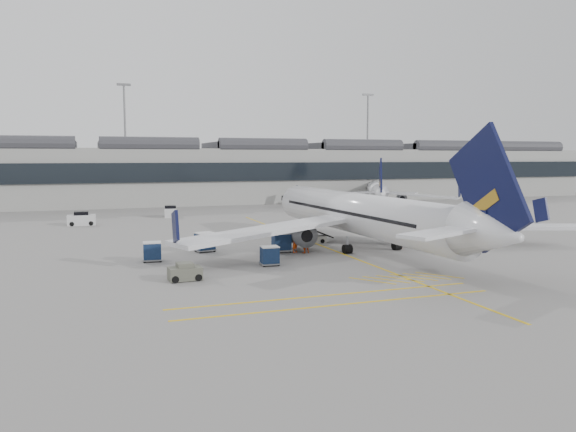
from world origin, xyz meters
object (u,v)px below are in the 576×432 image
object	(u,v)px
airliner_main	(363,215)
belt_loader	(306,237)
baggage_cart_a	(281,242)
pushback_tug	(185,272)
ramp_agent_a	(295,242)
ramp_agent_b	(305,243)

from	to	relation	value
airliner_main	belt_loader	size ratio (longest dim) A/B	8.93
baggage_cart_a	pushback_tug	distance (m)	14.75
airliner_main	belt_loader	distance (m)	7.48
airliner_main	pushback_tug	xyz separation A→B (m)	(-19.57, -8.82, -2.86)
airliner_main	ramp_agent_a	xyz separation A→B (m)	(-7.29, 0.15, -2.47)
airliner_main	ramp_agent_a	size ratio (longest dim) A/B	22.14
belt_loader	pushback_tug	xyz separation A→B (m)	(-15.64, -14.49, 0.03)
pushback_tug	baggage_cart_a	bearing A→B (deg)	37.64
belt_loader	pushback_tug	distance (m)	21.32
airliner_main	baggage_cart_a	size ratio (longest dim) A/B	23.00
belt_loader	ramp_agent_b	bearing A→B (deg)	-107.17
belt_loader	ramp_agent_a	size ratio (longest dim) A/B	2.48
baggage_cart_a	ramp_agent_a	xyz separation A→B (m)	(1.19, -0.74, -0.03)
belt_loader	pushback_tug	size ratio (longest dim) A/B	1.96
ramp_agent_b	baggage_cart_a	bearing A→B (deg)	-42.39
ramp_agent_b	ramp_agent_a	bearing A→B (deg)	-47.55
airliner_main	ramp_agent_b	bearing A→B (deg)	-177.69
ramp_agent_a	pushback_tug	size ratio (longest dim) A/B	0.79
baggage_cart_a	pushback_tug	xyz separation A→B (m)	(-11.09, -9.71, -0.43)
airliner_main	baggage_cart_a	distance (m)	8.87
ramp_agent_b	pushback_tug	world-z (taller)	ramp_agent_b
pushback_tug	airliner_main	bearing A→B (deg)	20.70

